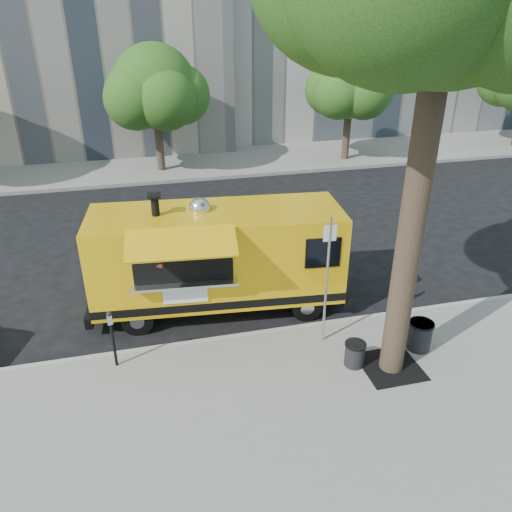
{
  "coord_description": "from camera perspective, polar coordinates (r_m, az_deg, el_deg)",
  "views": [
    {
      "loc": [
        -2.16,
        -10.21,
        6.96
      ],
      "look_at": [
        0.37,
        0.0,
        1.67
      ],
      "focal_mm": 35.0,
      "sensor_mm": 36.0,
      "label": 1
    }
  ],
  "objects": [
    {
      "name": "parking_meter",
      "position": [
        10.72,
        -16.15,
        -8.4
      ],
      "size": [
        0.11,
        0.11,
        1.33
      ],
      "color": "black",
      "rests_on": "sidewalk"
    },
    {
      "name": "ground",
      "position": [
        12.54,
        -1.67,
        -7.01
      ],
      "size": [
        120.0,
        120.0,
        0.0
      ],
      "primitive_type": "plane",
      "color": "black",
      "rests_on": "ground"
    },
    {
      "name": "sidewalk",
      "position": [
        9.52,
        3.84,
        -19.69
      ],
      "size": [
        60.0,
        6.0,
        0.15
      ],
      "primitive_type": "cube",
      "color": "gray",
      "rests_on": "ground"
    },
    {
      "name": "far_tree_c",
      "position": [
        25.0,
        10.76,
        18.81
      ],
      "size": [
        3.24,
        3.24,
        5.21
      ],
      "color": "#33261C",
      "rests_on": "far_sidewalk"
    },
    {
      "name": "food_truck",
      "position": [
        12.22,
        -4.55,
        -0.11
      ],
      "size": [
        6.49,
        3.21,
        3.11
      ],
      "rotation": [
        0.0,
        0.0,
        -0.1
      ],
      "color": "#E7AD0C",
      "rests_on": "ground"
    },
    {
      "name": "curb",
      "position": [
        11.75,
        -0.69,
        -9.15
      ],
      "size": [
        60.0,
        0.14,
        0.16
      ],
      "primitive_type": "cube",
      "color": "#999993",
      "rests_on": "ground"
    },
    {
      "name": "far_tree_b",
      "position": [
        23.15,
        -11.53,
        18.44
      ],
      "size": [
        3.6,
        3.6,
        5.5
      ],
      "color": "#33261C",
      "rests_on": "far_sidewalk"
    },
    {
      "name": "tree_well",
      "position": [
        11.13,
        15.1,
        -12.1
      ],
      "size": [
        1.2,
        1.2,
        0.02
      ],
      "primitive_type": "cube",
      "color": "black",
      "rests_on": "sidewalk"
    },
    {
      "name": "sign_post",
      "position": [
        10.72,
        8.13,
        -2.07
      ],
      "size": [
        0.28,
        0.06,
        3.0
      ],
      "color": "silver",
      "rests_on": "sidewalk"
    },
    {
      "name": "far_sidewalk",
      "position": [
        24.78,
        -8.52,
        10.28
      ],
      "size": [
        60.0,
        5.0,
        0.15
      ],
      "primitive_type": "cube",
      "color": "gray",
      "rests_on": "ground"
    },
    {
      "name": "trash_bin_right",
      "position": [
        11.64,
        18.22,
        -8.53
      ],
      "size": [
        0.55,
        0.55,
        0.66
      ],
      "color": "black",
      "rests_on": "sidewalk"
    },
    {
      "name": "trash_bin_left",
      "position": [
        10.84,
        11.22,
        -10.85
      ],
      "size": [
        0.45,
        0.45,
        0.54
      ],
      "color": "black",
      "rests_on": "sidewalk"
    }
  ]
}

